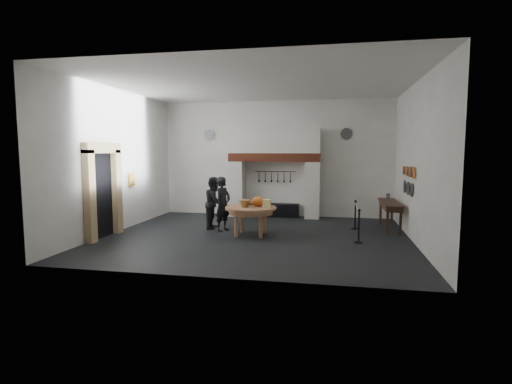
% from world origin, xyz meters
% --- Properties ---
extents(floor, '(9.00, 8.00, 0.02)m').
position_xyz_m(floor, '(0.00, 0.00, 0.00)').
color(floor, black).
rests_on(floor, ground).
extents(ceiling, '(9.00, 8.00, 0.02)m').
position_xyz_m(ceiling, '(0.00, 0.00, 4.50)').
color(ceiling, silver).
rests_on(ceiling, wall_back).
extents(wall_back, '(9.00, 0.02, 4.50)m').
position_xyz_m(wall_back, '(0.00, 4.00, 2.25)').
color(wall_back, white).
rests_on(wall_back, floor).
extents(wall_front, '(9.00, 0.02, 4.50)m').
position_xyz_m(wall_front, '(0.00, -4.00, 2.25)').
color(wall_front, white).
rests_on(wall_front, floor).
extents(wall_left, '(0.02, 8.00, 4.50)m').
position_xyz_m(wall_left, '(-4.50, 0.00, 2.25)').
color(wall_left, white).
rests_on(wall_left, floor).
extents(wall_right, '(0.02, 8.00, 4.50)m').
position_xyz_m(wall_right, '(4.50, 0.00, 2.25)').
color(wall_right, white).
rests_on(wall_right, floor).
extents(chimney_pier_left, '(0.55, 0.70, 2.15)m').
position_xyz_m(chimney_pier_left, '(-1.48, 3.65, 1.07)').
color(chimney_pier_left, silver).
rests_on(chimney_pier_left, floor).
extents(chimney_pier_right, '(0.55, 0.70, 2.15)m').
position_xyz_m(chimney_pier_right, '(1.48, 3.65, 1.07)').
color(chimney_pier_right, silver).
rests_on(chimney_pier_right, floor).
extents(hearth_brick_band, '(3.50, 0.72, 0.32)m').
position_xyz_m(hearth_brick_band, '(0.00, 3.65, 2.31)').
color(hearth_brick_band, '#9E442B').
rests_on(hearth_brick_band, chimney_pier_left).
extents(chimney_hood, '(3.50, 0.70, 0.90)m').
position_xyz_m(chimney_hood, '(0.00, 3.65, 2.92)').
color(chimney_hood, silver).
rests_on(chimney_hood, hearth_brick_band).
extents(iron_range, '(1.90, 0.45, 0.50)m').
position_xyz_m(iron_range, '(0.00, 3.72, 0.25)').
color(iron_range, black).
rests_on(iron_range, floor).
extents(utensil_rail, '(1.60, 0.02, 0.02)m').
position_xyz_m(utensil_rail, '(0.00, 3.92, 1.75)').
color(utensil_rail, black).
rests_on(utensil_rail, wall_back).
extents(door_recess, '(0.04, 1.10, 2.50)m').
position_xyz_m(door_recess, '(-4.47, -1.00, 1.25)').
color(door_recess, black).
rests_on(door_recess, floor).
extents(door_jamb_near, '(0.22, 0.30, 2.60)m').
position_xyz_m(door_jamb_near, '(-4.38, -1.70, 1.30)').
color(door_jamb_near, tan).
rests_on(door_jamb_near, floor).
extents(door_jamb_far, '(0.22, 0.30, 2.60)m').
position_xyz_m(door_jamb_far, '(-4.38, -0.30, 1.30)').
color(door_jamb_far, tan).
rests_on(door_jamb_far, floor).
extents(door_lintel, '(0.22, 1.70, 0.30)m').
position_xyz_m(door_lintel, '(-4.38, -1.00, 2.65)').
color(door_lintel, tan).
rests_on(door_lintel, door_jamb_near).
extents(wall_plaque, '(0.05, 0.34, 0.44)m').
position_xyz_m(wall_plaque, '(-4.45, 0.80, 1.60)').
color(wall_plaque, gold).
rests_on(wall_plaque, wall_left).
extents(work_table, '(1.96, 1.96, 0.07)m').
position_xyz_m(work_table, '(-0.20, 0.17, 0.84)').
color(work_table, tan).
rests_on(work_table, floor).
extents(pumpkin, '(0.36, 0.36, 0.31)m').
position_xyz_m(pumpkin, '(0.00, 0.27, 1.03)').
color(pumpkin, '#CA691C').
rests_on(pumpkin, work_table).
extents(cheese_block_big, '(0.22, 0.22, 0.24)m').
position_xyz_m(cheese_block_big, '(0.30, 0.12, 0.99)').
color(cheese_block_big, '#FFF198').
rests_on(cheese_block_big, work_table).
extents(cheese_block_small, '(0.18, 0.18, 0.20)m').
position_xyz_m(cheese_block_small, '(0.28, 0.42, 0.97)').
color(cheese_block_small, '#EED08E').
rests_on(cheese_block_small, work_table).
extents(wicker_basket, '(0.40, 0.40, 0.22)m').
position_xyz_m(wicker_basket, '(-0.35, 0.02, 0.98)').
color(wicker_basket, '#9C6C39').
rests_on(wicker_basket, work_table).
extents(bread_loaf, '(0.31, 0.18, 0.13)m').
position_xyz_m(bread_loaf, '(-0.30, 0.52, 0.94)').
color(bread_loaf, '#A8613B').
rests_on(bread_loaf, work_table).
extents(visitor_near, '(0.63, 0.75, 1.75)m').
position_xyz_m(visitor_near, '(-1.20, 0.60, 0.87)').
color(visitor_near, black).
rests_on(visitor_near, floor).
extents(visitor_far, '(0.70, 0.87, 1.71)m').
position_xyz_m(visitor_far, '(-1.60, 1.00, 0.86)').
color(visitor_far, black).
rests_on(visitor_far, floor).
extents(side_table, '(0.55, 2.20, 0.06)m').
position_xyz_m(side_table, '(4.10, 1.98, 0.87)').
color(side_table, '#3B2315').
rests_on(side_table, floor).
extents(pewter_jug, '(0.12, 0.12, 0.22)m').
position_xyz_m(pewter_jug, '(4.10, 2.58, 1.01)').
color(pewter_jug, '#4E4F54').
rests_on(pewter_jug, side_table).
extents(copper_pan_a, '(0.03, 0.34, 0.34)m').
position_xyz_m(copper_pan_a, '(4.46, 0.20, 1.95)').
color(copper_pan_a, '#C6662D').
rests_on(copper_pan_a, wall_right).
extents(copper_pan_b, '(0.03, 0.32, 0.32)m').
position_xyz_m(copper_pan_b, '(4.46, 0.75, 1.95)').
color(copper_pan_b, '#C6662D').
rests_on(copper_pan_b, wall_right).
extents(copper_pan_c, '(0.03, 0.30, 0.30)m').
position_xyz_m(copper_pan_c, '(4.46, 1.30, 1.95)').
color(copper_pan_c, '#C6662D').
rests_on(copper_pan_c, wall_right).
extents(copper_pan_d, '(0.03, 0.28, 0.28)m').
position_xyz_m(copper_pan_d, '(4.46, 1.85, 1.95)').
color(copper_pan_d, '#C6662D').
rests_on(copper_pan_d, wall_right).
extents(pewter_plate_left, '(0.03, 0.40, 0.40)m').
position_xyz_m(pewter_plate_left, '(4.46, 0.40, 1.45)').
color(pewter_plate_left, '#4C4C51').
rests_on(pewter_plate_left, wall_right).
extents(pewter_plate_mid, '(0.03, 0.40, 0.40)m').
position_xyz_m(pewter_plate_mid, '(4.46, 1.00, 1.45)').
color(pewter_plate_mid, '#4C4C51').
rests_on(pewter_plate_mid, wall_right).
extents(pewter_plate_right, '(0.03, 0.40, 0.40)m').
position_xyz_m(pewter_plate_right, '(4.46, 1.60, 1.45)').
color(pewter_plate_right, '#4C4C51').
rests_on(pewter_plate_right, wall_right).
extents(pewter_plate_back_left, '(0.44, 0.03, 0.44)m').
position_xyz_m(pewter_plate_back_left, '(-2.70, 3.96, 3.20)').
color(pewter_plate_back_left, '#4C4C51').
rests_on(pewter_plate_back_left, wall_back).
extents(pewter_plate_back_right, '(0.44, 0.03, 0.44)m').
position_xyz_m(pewter_plate_back_right, '(2.70, 3.96, 3.20)').
color(pewter_plate_back_right, '#4C4C51').
rests_on(pewter_plate_back_right, wall_back).
extents(barrier_post_near, '(0.05, 0.05, 0.90)m').
position_xyz_m(barrier_post_near, '(2.98, -0.25, 0.45)').
color(barrier_post_near, black).
rests_on(barrier_post_near, floor).
extents(barrier_post_far, '(0.05, 0.05, 0.90)m').
position_xyz_m(barrier_post_far, '(2.98, 1.75, 0.45)').
color(barrier_post_far, black).
rests_on(barrier_post_far, floor).
extents(barrier_rope, '(0.04, 2.00, 0.04)m').
position_xyz_m(barrier_rope, '(2.98, 0.75, 0.85)').
color(barrier_rope, white).
rests_on(barrier_rope, barrier_post_near).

